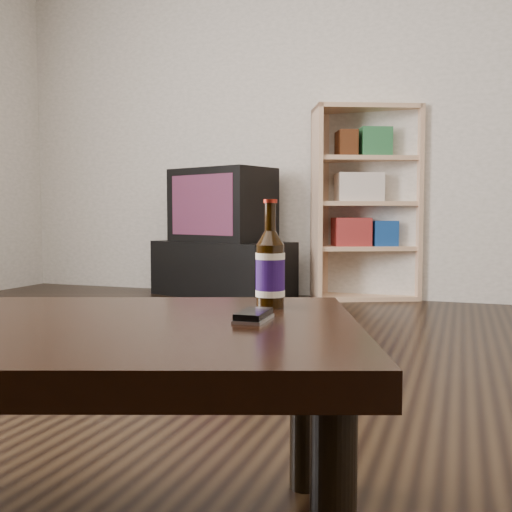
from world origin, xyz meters
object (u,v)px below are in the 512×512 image
(tv_stand, at_px, (223,269))
(phone, at_px, (254,316))
(bookshelf, at_px, (363,200))
(beer_bottle, at_px, (270,269))
(coffee_table, at_px, (45,353))
(tv, at_px, (222,205))

(tv_stand, bearing_deg, phone, -47.27)
(phone, bearing_deg, tv_stand, 110.57)
(bookshelf, height_order, beer_bottle, bookshelf)
(tv_stand, relative_size, coffee_table, 0.81)
(bookshelf, distance_m, phone, 3.24)
(bookshelf, bearing_deg, coffee_table, -113.16)
(tv, relative_size, coffee_table, 0.65)
(tv, bearing_deg, beer_bottle, -46.45)
(tv_stand, bearing_deg, beer_bottle, -46.47)
(coffee_table, bearing_deg, tv, 106.91)
(tv, bearing_deg, coffee_table, -53.56)
(tv_stand, height_order, beer_bottle, beer_bottle)
(phone, bearing_deg, coffee_table, -159.95)
(tv, height_order, beer_bottle, tv)
(tv, relative_size, beer_bottle, 3.70)
(tv_stand, xyz_separation_m, tv, (-0.00, -0.00, 0.46))
(tv, relative_size, phone, 8.07)
(tv, height_order, phone, tv)
(coffee_table, relative_size, beer_bottle, 5.69)
(bookshelf, height_order, coffee_table, bookshelf)
(tv, xyz_separation_m, bookshelf, (0.97, 0.22, 0.03))
(coffee_table, height_order, beer_bottle, beer_bottle)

